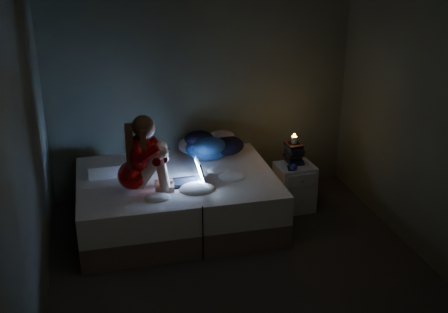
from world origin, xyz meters
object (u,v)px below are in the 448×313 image
object	(u,v)px
bed	(177,200)
candle	(294,139)
nightstand	(294,187)
phone	(290,168)
woman	(132,154)
laptop	(186,172)

from	to	relation	value
bed	candle	world-z (taller)	candle
candle	nightstand	bearing A→B (deg)	-89.73
bed	phone	distance (m)	1.31
woman	candle	xyz separation A→B (m)	(1.85, 0.38, -0.14)
laptop	candle	world-z (taller)	candle
woman	phone	distance (m)	1.82
laptop	nightstand	world-z (taller)	laptop
woman	nightstand	xyz separation A→B (m)	(1.85, 0.30, -0.70)
nightstand	candle	size ratio (longest dim) A/B	6.90
candle	phone	size ratio (longest dim) A/B	0.57
bed	laptop	xyz separation A→B (m)	(0.07, -0.20, 0.42)
laptop	nightstand	distance (m)	1.40
nightstand	phone	size ratio (longest dim) A/B	3.94
woman	phone	xyz separation A→B (m)	(1.76, 0.22, -0.42)
woman	phone	bearing A→B (deg)	11.42
nightstand	candle	distance (m)	0.57
candle	phone	xyz separation A→B (m)	(-0.09, -0.15, -0.28)
phone	candle	bearing A→B (deg)	74.60
bed	nightstand	size ratio (longest dim) A/B	3.82
bed	woman	world-z (taller)	woman
woman	nightstand	size ratio (longest dim) A/B	1.45
laptop	woman	bearing A→B (deg)	-176.54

